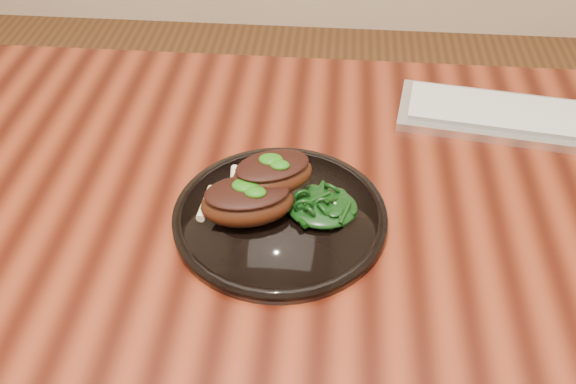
% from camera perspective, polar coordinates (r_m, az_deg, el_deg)
% --- Properties ---
extents(desk, '(1.60, 0.80, 0.75)m').
position_cam_1_polar(desk, '(0.91, 3.24, -5.51)').
color(desk, black).
rests_on(desk, ground).
extents(plate, '(0.28, 0.28, 0.02)m').
position_cam_1_polar(plate, '(0.83, -0.73, -2.19)').
color(plate, black).
rests_on(plate, desk).
extents(lamb_chop_front, '(0.13, 0.10, 0.05)m').
position_cam_1_polar(lamb_chop_front, '(0.80, -3.67, -0.78)').
color(lamb_chop_front, '#3A190B').
rests_on(lamb_chop_front, plate).
extents(lamb_chop_back, '(0.13, 0.11, 0.05)m').
position_cam_1_polar(lamb_chop_back, '(0.82, -1.45, 1.66)').
color(lamb_chop_back, '#3A190B').
rests_on(lamb_chop_back, plate).
extents(herb_smear, '(0.07, 0.05, 0.00)m').
position_cam_1_polar(herb_smear, '(0.87, -2.62, 1.05)').
color(herb_smear, '#0F4B08').
rests_on(herb_smear, plate).
extents(greens_heap, '(0.09, 0.08, 0.03)m').
position_cam_1_polar(greens_heap, '(0.81, 3.10, -1.05)').
color(greens_heap, black).
rests_on(greens_heap, plate).
extents(keyboard, '(0.45, 0.19, 0.02)m').
position_cam_1_polar(keyboard, '(1.07, 21.55, 5.95)').
color(keyboard, silver).
rests_on(keyboard, desk).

